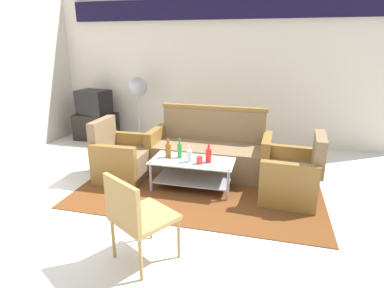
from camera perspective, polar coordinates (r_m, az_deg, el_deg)
ground_plane at (r=3.69m, az=-3.82°, el=-13.00°), size 14.00×14.00×0.00m
wall_back at (r=6.15m, az=4.99°, el=13.92°), size 6.52×0.19×2.80m
rug at (r=4.35m, az=1.47°, el=-7.81°), size 3.19×2.01×0.01m
couch at (r=4.79m, az=3.17°, el=-1.37°), size 1.82×0.78×0.96m
armchair_left at (r=4.68m, az=-12.62°, el=-2.63°), size 0.70×0.76×0.85m
armchair_right at (r=4.15m, az=17.69°, el=-5.77°), size 0.75×0.81×0.85m
coffee_table at (r=4.24m, az=0.21°, el=-4.55°), size 1.10×0.60×0.40m
bottle_clear at (r=4.08m, az=-0.53°, el=-2.12°), size 0.08×0.08×0.23m
bottle_green at (r=4.22m, az=-2.25°, el=-1.18°), size 0.06×0.06×0.27m
bottle_red at (r=4.07m, az=3.01°, el=-2.09°), size 0.08×0.08×0.25m
bottle_brown at (r=4.25m, az=-4.33°, el=-1.17°), size 0.08×0.08×0.25m
cup at (r=4.03m, az=1.37°, el=-2.92°), size 0.08×0.08×0.10m
tv_stand at (r=6.73m, az=-16.96°, el=3.05°), size 0.80×0.50×0.52m
television at (r=6.63m, az=-17.33°, el=7.24°), size 0.66×0.53×0.48m
pedestal_fan at (r=6.20m, az=-9.75°, el=9.46°), size 0.36×0.36×1.27m
wicker_chair at (r=2.80m, az=-10.13°, el=-12.26°), size 0.66×0.66×0.84m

